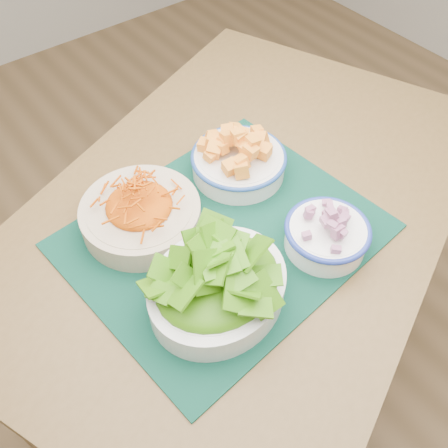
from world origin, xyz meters
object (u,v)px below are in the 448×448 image
at_px(squash_bowl, 239,157).
at_px(placemat, 224,235).
at_px(table, 244,235).
at_px(carrot_bowl, 140,211).
at_px(onion_bowl, 327,232).
at_px(lettuce_bowl, 217,280).

bearing_deg(squash_bowl, placemat, -137.81).
relative_size(table, squash_bowl, 5.77).
xyz_separation_m(table, carrot_bowl, (-0.19, 0.07, 0.15)).
relative_size(squash_bowl, onion_bowl, 1.36).
xyz_separation_m(carrot_bowl, squash_bowl, (0.23, 0.00, 0.00)).
bearing_deg(squash_bowl, lettuce_bowl, -135.22).
bearing_deg(lettuce_bowl, onion_bowl, -18.77).
height_order(squash_bowl, lettuce_bowl, lettuce_bowl).
height_order(table, squash_bowl, squash_bowl).
distance_m(table, lettuce_bowl, 0.29).
xyz_separation_m(table, placemat, (-0.09, -0.05, 0.11)).
height_order(placemat, carrot_bowl, carrot_bowl).
height_order(placemat, squash_bowl, squash_bowl).
bearing_deg(onion_bowl, carrot_bowl, 133.91).
bearing_deg(squash_bowl, table, -117.89).
bearing_deg(onion_bowl, table, 102.59).
xyz_separation_m(carrot_bowl, lettuce_bowl, (0.01, -0.21, 0.02)).
xyz_separation_m(carrot_bowl, onion_bowl, (0.23, -0.24, -0.00)).
bearing_deg(table, squash_bowl, 40.32).
xyz_separation_m(placemat, lettuce_bowl, (-0.09, -0.10, 0.06)).
bearing_deg(placemat, onion_bowl, -50.98).
xyz_separation_m(placemat, onion_bowl, (0.13, -0.13, 0.04)).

